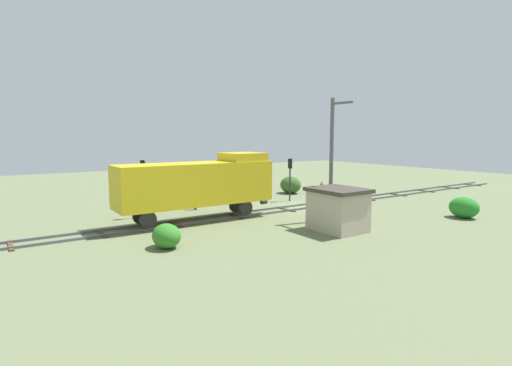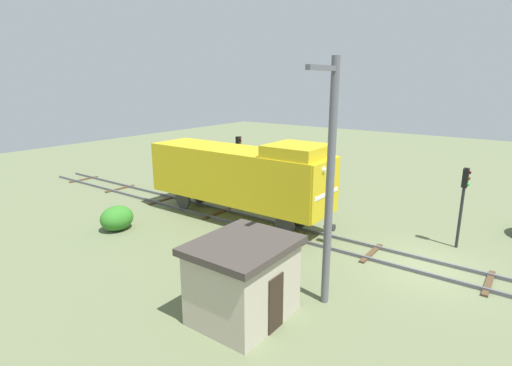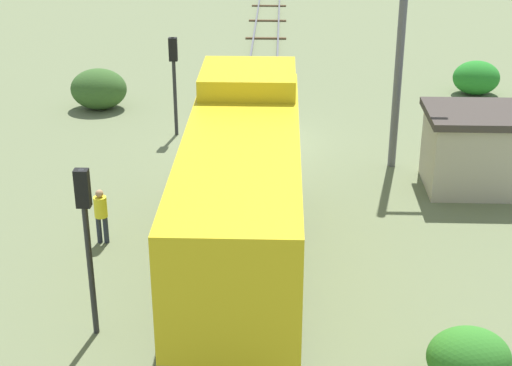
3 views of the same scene
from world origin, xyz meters
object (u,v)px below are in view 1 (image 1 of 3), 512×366
(catenary_mast, at_px, (332,157))
(relay_hut, at_px, (338,209))
(worker_near_track, at_px, (322,189))
(locomotive, at_px, (199,182))
(traffic_signal_mid, at_px, (143,178))
(worker_by_signal, at_px, (195,198))
(traffic_signal_near, at_px, (290,172))

(catenary_mast, height_order, relay_hut, catenary_mast)
(worker_near_track, bearing_deg, locomotive, -76.42)
(locomotive, xyz_separation_m, worker_near_track, (2.40, -14.10, -1.78))
(traffic_signal_mid, xyz_separation_m, worker_near_track, (-1.00, -16.91, -1.96))
(worker_near_track, bearing_deg, catenary_mast, -35.81)
(worker_near_track, bearing_deg, worker_by_signal, -94.35)
(catenary_mast, bearing_deg, worker_near_track, -39.73)
(traffic_signal_mid, distance_m, catenary_mast, 13.74)
(relay_hut, bearing_deg, locomotive, 39.04)
(locomotive, bearing_deg, catenary_mast, -122.63)
(worker_near_track, xyz_separation_m, catenary_mast, (-7.46, 6.20, 3.57))
(worker_near_track, bearing_deg, traffic_signal_mid, -89.46)
(traffic_signal_near, xyz_separation_m, relay_hut, (-10.70, 4.76, -1.35))
(worker_near_track, xyz_separation_m, worker_by_signal, (1.80, 12.39, 0.00))
(traffic_signal_near, relative_size, traffic_signal_mid, 0.92)
(traffic_signal_mid, xyz_separation_m, catenary_mast, (-8.46, -10.71, 1.60))
(catenary_mast, bearing_deg, worker_by_signal, 33.78)
(locomotive, bearing_deg, relay_hut, -140.96)
(traffic_signal_near, relative_size, worker_by_signal, 2.31)
(locomotive, distance_m, traffic_signal_mid, 4.42)
(traffic_signal_mid, height_order, worker_by_signal, traffic_signal_mid)
(traffic_signal_mid, height_order, worker_near_track, traffic_signal_mid)
(locomotive, height_order, relay_hut, locomotive)
(traffic_signal_mid, height_order, catenary_mast, catenary_mast)
(worker_near_track, relative_size, worker_by_signal, 1.00)
(catenary_mast, bearing_deg, traffic_signal_mid, 51.71)
(traffic_signal_near, relative_size, worker_near_track, 2.31)
(locomotive, distance_m, catenary_mast, 9.55)
(traffic_signal_mid, bearing_deg, traffic_signal_near, -90.84)
(traffic_signal_mid, relative_size, catenary_mast, 0.49)
(worker_near_track, relative_size, catenary_mast, 0.20)
(locomotive, xyz_separation_m, traffic_signal_near, (3.20, -10.84, -0.03))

